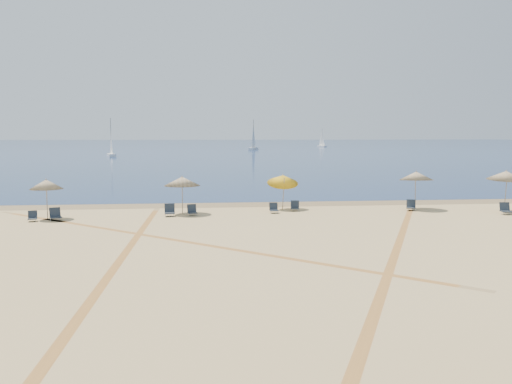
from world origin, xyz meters
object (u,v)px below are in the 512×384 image
at_px(chair_4, 170,211).
at_px(chair_5, 192,211).
at_px(umbrella_4, 416,176).
at_px(chair_3, 55,215).
at_px(chair_2, 33,217).
at_px(sailboat_2, 111,145).
at_px(sailboat_1, 322,141).
at_px(umbrella_1, 46,184).
at_px(chair_9, 505,209).
at_px(chair_8, 411,206).
at_px(chair_7, 295,206).
at_px(chair_6, 274,208).
at_px(umbrella_2, 182,181).
at_px(umbrella_3, 283,179).
at_px(umbrella_5, 506,175).
at_px(sailboat_0, 253,141).

xyz_separation_m(chair_4, chair_5, (1.34, 0.11, -0.03)).
distance_m(umbrella_4, chair_3, 22.51).
height_order(chair_2, sailboat_2, sailboat_2).
relative_size(sailboat_1, sailboat_2, 0.84).
bearing_deg(umbrella_1, sailboat_2, 96.90).
xyz_separation_m(chair_9, sailboat_1, (26.79, 168.19, 1.78)).
bearing_deg(chair_8, umbrella_1, -155.62).
bearing_deg(chair_4, chair_9, -7.65).
xyz_separation_m(chair_7, sailboat_2, (-25.40, 85.12, 2.21)).
distance_m(umbrella_1, chair_7, 15.10).
xyz_separation_m(umbrella_4, chair_8, (-0.52, -0.57, -1.88)).
xyz_separation_m(chair_6, chair_9, (14.12, -2.00, 0.04)).
bearing_deg(chair_8, chair_3, -153.87).
bearing_deg(umbrella_4, umbrella_2, -177.95).
relative_size(umbrella_3, chair_5, 3.51).
distance_m(chair_2, chair_8, 23.08).
bearing_deg(chair_8, sailboat_1, 100.49).
bearing_deg(sailboat_2, chair_5, -93.08).
bearing_deg(sailboat_1, chair_7, -125.20).
height_order(umbrella_5, chair_6, umbrella_5).
relative_size(chair_2, chair_5, 0.93).
bearing_deg(chair_7, umbrella_5, 2.30).
distance_m(chair_3, chair_9, 26.93).
height_order(umbrella_2, chair_9, umbrella_2).
bearing_deg(sailboat_0, chair_7, -74.28).
relative_size(umbrella_5, chair_8, 3.21).
relative_size(chair_2, sailboat_2, 0.08).
distance_m(umbrella_1, umbrella_4, 22.99).
xyz_separation_m(chair_8, chair_9, (5.14, -2.20, 0.02)).
distance_m(chair_4, sailboat_0, 133.59).
relative_size(chair_3, sailboat_2, 0.11).
distance_m(umbrella_3, chair_8, 8.46).
xyz_separation_m(chair_5, sailboat_2, (-18.86, 86.39, 2.20)).
distance_m(umbrella_1, chair_5, 8.54).
xyz_separation_m(umbrella_5, chair_7, (-13.23, 1.63, -2.02)).
bearing_deg(chair_4, chair_5, 0.67).
xyz_separation_m(chair_4, chair_8, (15.39, 0.84, -0.02)).
bearing_deg(chair_8, chair_4, -155.49).
distance_m(chair_7, chair_8, 7.53).
bearing_deg(umbrella_3, chair_5, -160.14).
height_order(chair_5, sailboat_2, sailboat_2).
height_order(umbrella_3, sailboat_2, sailboat_2).
distance_m(chair_6, chair_7, 1.64).
xyz_separation_m(chair_5, chair_8, (14.05, 0.74, 0.01)).
bearing_deg(umbrella_3, sailboat_0, 85.29).
bearing_deg(chair_7, chair_4, -160.75).
bearing_deg(umbrella_2, chair_2, -166.32).
bearing_deg(chair_9, chair_8, 165.69).
height_order(umbrella_1, umbrella_4, umbrella_4).
distance_m(umbrella_3, sailboat_2, 87.83).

